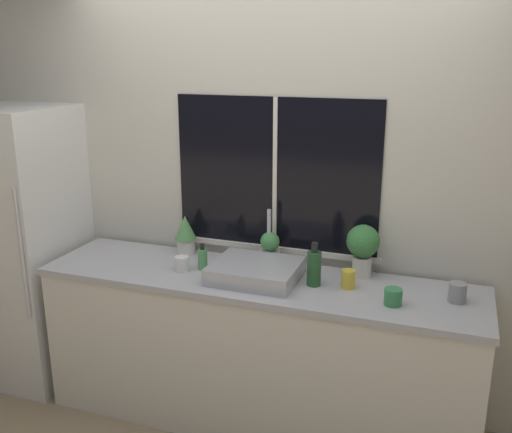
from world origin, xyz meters
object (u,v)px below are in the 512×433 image
object	(u,v)px
potted_plant_left	(185,233)
potted_plant_center	(270,249)
refrigerator	(24,246)
mug_white	(182,264)
soap_bottle	(203,259)
mug_green	(393,297)
mug_grey	(457,292)
bottle_tall	(314,268)
mug_yellow	(348,279)
potted_plant_right	(363,245)
sink	(255,270)

from	to	relation	value
potted_plant_left	potted_plant_center	xyz separation A→B (m)	(0.54, 0.00, -0.04)
refrigerator	mug_white	bearing A→B (deg)	-3.05
soap_bottle	mug_white	world-z (taller)	soap_bottle
mug_green	mug_white	distance (m)	1.18
potted_plant_center	mug_grey	xyz separation A→B (m)	(1.04, -0.18, -0.04)
bottle_tall	mug_white	bearing A→B (deg)	-175.89
mug_yellow	mug_white	size ratio (longest dim) A/B	1.14
potted_plant_right	mug_yellow	xyz separation A→B (m)	(-0.04, -0.18, -0.13)
bottle_tall	mug_white	distance (m)	0.75
potted_plant_left	mug_white	bearing A→B (deg)	-68.26
potted_plant_left	soap_bottle	size ratio (longest dim) A/B	1.57
potted_plant_left	mug_green	xyz separation A→B (m)	(1.28, -0.32, -0.09)
bottle_tall	sink	bearing A→B (deg)	-176.99
sink	refrigerator	bearing A→B (deg)	179.09
mug_yellow	soap_bottle	bearing A→B (deg)	-178.68
potted_plant_right	mug_white	world-z (taller)	potted_plant_right
bottle_tall	potted_plant_left	bearing A→B (deg)	166.13
soap_bottle	mug_grey	world-z (taller)	soap_bottle
bottle_tall	potted_plant_center	bearing A→B (deg)	146.14
mug_green	mug_grey	bearing A→B (deg)	25.92
mug_green	bottle_tall	bearing A→B (deg)	165.77
mug_yellow	mug_green	xyz separation A→B (m)	(0.25, -0.13, -0.01)
potted_plant_center	mug_grey	distance (m)	1.05
potted_plant_right	soap_bottle	distance (m)	0.90
mug_yellow	potted_plant_center	bearing A→B (deg)	159.50
mug_grey	potted_plant_left	bearing A→B (deg)	173.64
potted_plant_left	potted_plant_center	distance (m)	0.54
potted_plant_center	bottle_tall	bearing A→B (deg)	-33.86
sink	potted_plant_left	distance (m)	0.58
mug_yellow	mug_grey	bearing A→B (deg)	0.95
bottle_tall	mug_green	world-z (taller)	bottle_tall
mug_green	mug_white	xyz separation A→B (m)	(-1.18, 0.05, 0.00)
potted_plant_left	mug_grey	distance (m)	1.59
soap_bottle	mug_yellow	distance (m)	0.83
potted_plant_center	mug_green	world-z (taller)	potted_plant_center
potted_plant_center	soap_bottle	size ratio (longest dim) A/B	1.27
bottle_tall	mug_green	distance (m)	0.44
mug_white	soap_bottle	bearing A→B (deg)	31.25
mug_grey	mug_green	bearing A→B (deg)	-154.08
refrigerator	potted_plant_right	world-z (taller)	refrigerator
refrigerator	mug_grey	size ratio (longest dim) A/B	17.96
mug_yellow	mug_white	xyz separation A→B (m)	(-0.93, -0.08, -0.01)
mug_yellow	mug_green	bearing A→B (deg)	-28.66
potted_plant_left	potted_plant_center	world-z (taller)	potted_plant_left
potted_plant_center	bottle_tall	xyz separation A→B (m)	(0.31, -0.21, 0.01)
refrigerator	mug_green	size ratio (longest dim) A/B	20.10
refrigerator	soap_bottle	size ratio (longest dim) A/B	11.49
sink	potted_plant_center	size ratio (longest dim) A/B	2.38
soap_bottle	sink	bearing A→B (deg)	-4.34
potted_plant_center	soap_bottle	bearing A→B (deg)	-148.60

